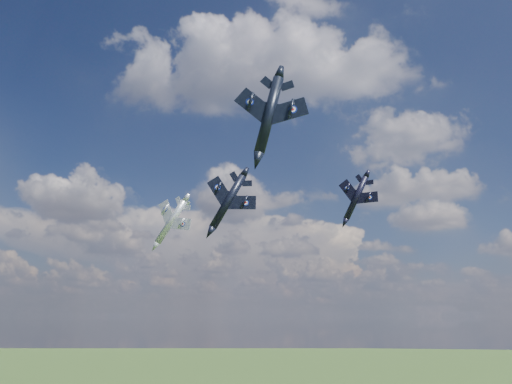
% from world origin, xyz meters
% --- Properties ---
extents(jet_lead_navy, '(9.77, 13.08, 6.79)m').
position_xyz_m(jet_lead_navy, '(4.55, 4.17, 78.83)').
color(jet_lead_navy, black).
extents(jet_right_navy, '(9.29, 12.41, 4.68)m').
position_xyz_m(jet_right_navy, '(14.12, -17.60, 83.26)').
color(jet_right_navy, black).
extents(jet_high_navy, '(12.45, 14.73, 6.58)m').
position_xyz_m(jet_high_navy, '(24.60, 29.86, 84.60)').
color(jet_high_navy, black).
extents(jet_left_silver, '(13.02, 15.94, 8.32)m').
position_xyz_m(jet_left_silver, '(-12.11, 25.74, 80.22)').
color(jet_left_silver, '#9C9FA6').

